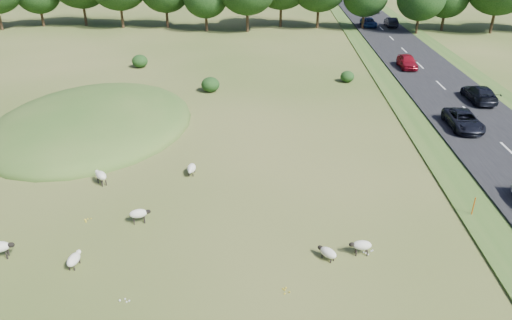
{
  "coord_description": "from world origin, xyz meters",
  "views": [
    {
      "loc": [
        3.46,
        -22.52,
        14.11
      ],
      "look_at": [
        2.0,
        4.0,
        1.0
      ],
      "focal_mm": 32.0,
      "sensor_mm": 36.0,
      "label": 1
    }
  ],
  "objects_px": {
    "sheep_4": "(74,259)",
    "sheep_5": "(328,252)",
    "car_0": "(463,120)",
    "car_7": "(374,8)",
    "sheep_1": "(101,175)",
    "car_3": "(369,22)",
    "car_5": "(479,93)",
    "car_4": "(407,61)",
    "sheep_3": "(139,214)",
    "car_1": "(391,22)",
    "sheep_0": "(191,168)",
    "marker_post": "(473,207)",
    "sheep_6": "(361,245)"
  },
  "relations": [
    {
      "from": "sheep_4",
      "to": "sheep_5",
      "type": "bearing_deg",
      "value": -81.04
    },
    {
      "from": "car_0",
      "to": "car_7",
      "type": "height_order",
      "value": "car_7"
    },
    {
      "from": "car_7",
      "to": "sheep_1",
      "type": "bearing_deg",
      "value": 67.69
    },
    {
      "from": "car_3",
      "to": "car_5",
      "type": "bearing_deg",
      "value": -84.37
    },
    {
      "from": "sheep_1",
      "to": "car_0",
      "type": "xyz_separation_m",
      "value": [
        25.74,
        10.21,
        0.3
      ]
    },
    {
      "from": "sheep_1",
      "to": "car_4",
      "type": "height_order",
      "value": "car_4"
    },
    {
      "from": "sheep_3",
      "to": "car_1",
      "type": "bearing_deg",
      "value": 48.31
    },
    {
      "from": "sheep_0",
      "to": "sheep_5",
      "type": "distance_m",
      "value": 11.63
    },
    {
      "from": "car_0",
      "to": "car_7",
      "type": "relative_size",
      "value": 0.94
    },
    {
      "from": "marker_post",
      "to": "sheep_3",
      "type": "height_order",
      "value": "marker_post"
    },
    {
      "from": "car_5",
      "to": "car_7",
      "type": "xyz_separation_m",
      "value": [
        0.0,
        54.92,
        0.01
      ]
    },
    {
      "from": "sheep_6",
      "to": "car_5",
      "type": "bearing_deg",
      "value": -124.58
    },
    {
      "from": "car_1",
      "to": "car_5",
      "type": "bearing_deg",
      "value": 90.0
    },
    {
      "from": "sheep_0",
      "to": "car_3",
      "type": "relative_size",
      "value": 0.24
    },
    {
      "from": "car_5",
      "to": "sheep_4",
      "type": "bearing_deg",
      "value": 41.75
    },
    {
      "from": "sheep_3",
      "to": "sheep_5",
      "type": "height_order",
      "value": "sheep_3"
    },
    {
      "from": "sheep_0",
      "to": "car_4",
      "type": "height_order",
      "value": "car_4"
    },
    {
      "from": "sheep_0",
      "to": "car_7",
      "type": "relative_size",
      "value": 0.24
    },
    {
      "from": "car_4",
      "to": "car_7",
      "type": "height_order",
      "value": "car_4"
    },
    {
      "from": "car_1",
      "to": "car_3",
      "type": "distance_m",
      "value": 3.81
    },
    {
      "from": "car_0",
      "to": "car_5",
      "type": "bearing_deg",
      "value": 61.0
    },
    {
      "from": "sheep_4",
      "to": "sheep_6",
      "type": "bearing_deg",
      "value": -79.9
    },
    {
      "from": "sheep_4",
      "to": "car_5",
      "type": "bearing_deg",
      "value": -44.94
    },
    {
      "from": "sheep_1",
      "to": "sheep_6",
      "type": "xyz_separation_m",
      "value": [
        15.23,
        -6.27,
        -0.06
      ]
    },
    {
      "from": "sheep_3",
      "to": "sheep_6",
      "type": "relative_size",
      "value": 1.07
    },
    {
      "from": "car_1",
      "to": "car_3",
      "type": "bearing_deg",
      "value": 4.11
    },
    {
      "from": "sheep_6",
      "to": "car_1",
      "type": "xyz_separation_m",
      "value": [
        14.3,
        62.14,
        0.44
      ]
    },
    {
      "from": "sheep_4",
      "to": "car_3",
      "type": "distance_m",
      "value": 67.94
    },
    {
      "from": "sheep_1",
      "to": "sheep_3",
      "type": "height_order",
      "value": "sheep_1"
    },
    {
      "from": "marker_post",
      "to": "sheep_1",
      "type": "xyz_separation_m",
      "value": [
        -21.96,
        2.46,
        0.02
      ]
    },
    {
      "from": "sheep_1",
      "to": "car_0",
      "type": "distance_m",
      "value": 27.69
    },
    {
      "from": "sheep_6",
      "to": "car_4",
      "type": "bearing_deg",
      "value": -109.77
    },
    {
      "from": "sheep_6",
      "to": "car_3",
      "type": "height_order",
      "value": "car_3"
    },
    {
      "from": "sheep_6",
      "to": "car_5",
      "type": "relative_size",
      "value": 0.23
    },
    {
      "from": "sheep_5",
      "to": "car_3",
      "type": "bearing_deg",
      "value": -58.16
    },
    {
      "from": "sheep_5",
      "to": "car_3",
      "type": "xyz_separation_m",
      "value": [
        12.16,
        62.31,
        0.55
      ]
    },
    {
      "from": "sheep_0",
      "to": "sheep_4",
      "type": "bearing_deg",
      "value": -22.7
    },
    {
      "from": "car_3",
      "to": "car_4",
      "type": "distance_m",
      "value": 26.87
    },
    {
      "from": "sheep_1",
      "to": "sheep_5",
      "type": "height_order",
      "value": "sheep_1"
    },
    {
      "from": "car_0",
      "to": "car_4",
      "type": "bearing_deg",
      "value": 90.0
    },
    {
      "from": "car_1",
      "to": "car_7",
      "type": "distance_m",
      "value": 16.12
    },
    {
      "from": "car_4",
      "to": "car_5",
      "type": "xyz_separation_m",
      "value": [
        3.8,
        -11.67,
        -0.02
      ]
    },
    {
      "from": "marker_post",
      "to": "sheep_3",
      "type": "distance_m",
      "value": 18.41
    },
    {
      "from": "car_3",
      "to": "car_1",
      "type": "bearing_deg",
      "value": 4.11
    },
    {
      "from": "sheep_6",
      "to": "car_1",
      "type": "relative_size",
      "value": 0.25
    },
    {
      "from": "car_4",
      "to": "car_3",
      "type": "bearing_deg",
      "value": 90.0
    },
    {
      "from": "sheep_0",
      "to": "car_0",
      "type": "distance_m",
      "value": 22.07
    },
    {
      "from": "sheep_6",
      "to": "marker_post",
      "type": "bearing_deg",
      "value": -153.5
    },
    {
      "from": "car_5",
      "to": "car_0",
      "type": "bearing_deg",
      "value": 61.0
    },
    {
      "from": "marker_post",
      "to": "car_5",
      "type": "relative_size",
      "value": 0.24
    }
  ]
}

